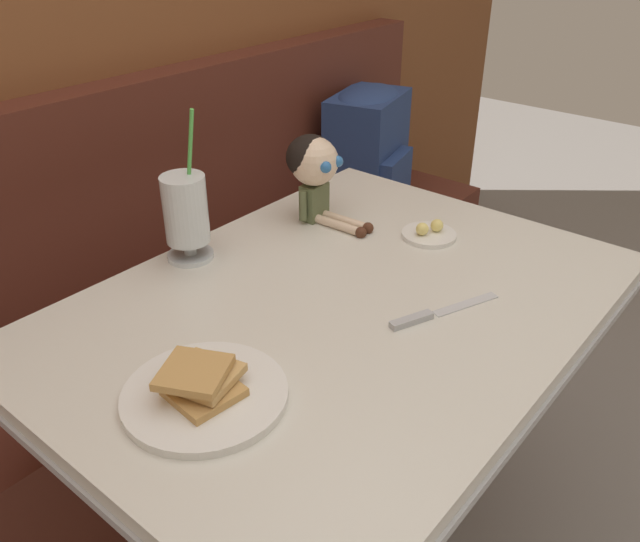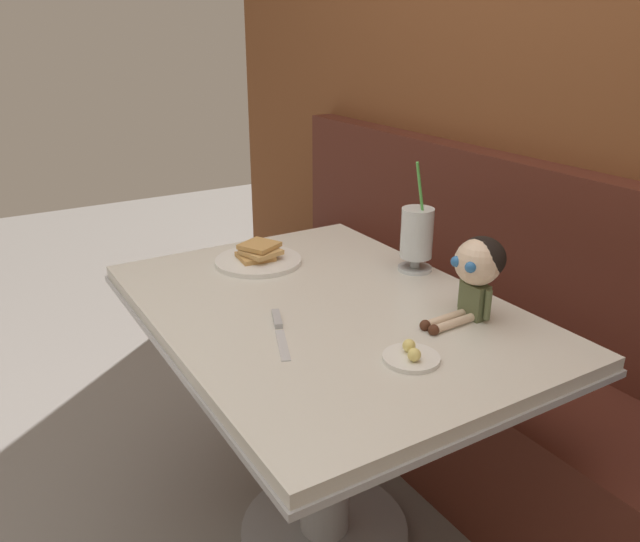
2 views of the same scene
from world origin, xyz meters
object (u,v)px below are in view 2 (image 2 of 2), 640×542
object	(u,v)px
toast_plate	(258,258)
butter_saucer	(411,356)
butter_knife	(279,326)
milkshake_glass	(417,237)
seated_doll	(478,266)

from	to	relation	value
toast_plate	butter_saucer	bearing A→B (deg)	1.83
butter_knife	toast_plate	bearing A→B (deg)	160.22
toast_plate	milkshake_glass	xyz separation A→B (m)	(0.28, 0.35, 0.08)
milkshake_glass	butter_saucer	bearing A→B (deg)	-39.95
toast_plate	butter_saucer	size ratio (longest dim) A/B	2.08
butter_saucer	butter_knife	world-z (taller)	butter_saucer
milkshake_glass	butter_knife	world-z (taller)	milkshake_glass
butter_knife	seated_doll	world-z (taller)	seated_doll
toast_plate	seated_doll	distance (m)	0.66
butter_knife	seated_doll	bearing A→B (deg)	65.80
milkshake_glass	seated_doll	xyz separation A→B (m)	(0.31, -0.08, 0.03)
toast_plate	butter_knife	bearing A→B (deg)	-19.78
seated_doll	milkshake_glass	bearing A→B (deg)	166.26
butter_knife	seated_doll	size ratio (longest dim) A/B	1.02
butter_saucer	milkshake_glass	bearing A→B (deg)	140.05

